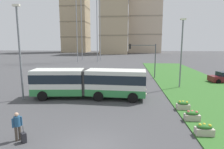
# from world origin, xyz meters

# --- Properties ---
(ground_plane) EXTENTS (260.00, 260.00, 0.00)m
(ground_plane) POSITION_xyz_m (0.00, 0.00, 0.00)
(ground_plane) COLOR #424244
(grass_median) EXTENTS (10.00, 70.00, 0.08)m
(grass_median) POSITION_xyz_m (11.36, 10.00, 0.04)
(grass_median) COLOR #336628
(grass_median) RESTS_ON ground_plane
(articulated_bus) EXTENTS (12.00, 3.19, 3.00)m
(articulated_bus) POSITION_xyz_m (-1.87, 9.79, 1.65)
(articulated_bus) COLOR silver
(articulated_bus) RESTS_ON ground
(pedestrian_crossing) EXTENTS (0.43, 0.45, 1.74)m
(pedestrian_crossing) POSITION_xyz_m (-4.29, 0.52, 1.00)
(pedestrian_crossing) COLOR #4C4238
(pedestrian_crossing) RESTS_ON ground
(rolling_suitcase) EXTENTS (0.43, 0.42, 0.97)m
(rolling_suitcase) POSITION_xyz_m (-3.84, 0.32, 0.31)
(rolling_suitcase) COLOR #232328
(rolling_suitcase) RESTS_ON ground
(flower_planter_0) EXTENTS (1.10, 0.56, 0.74)m
(flower_planter_0) POSITION_xyz_m (6.96, 2.00, 0.43)
(flower_planter_0) COLOR #B7AD9E
(flower_planter_0) RESTS_ON grass_median
(flower_planter_1) EXTENTS (1.10, 0.56, 0.74)m
(flower_planter_1) POSITION_xyz_m (6.96, 4.35, 0.43)
(flower_planter_1) COLOR #B7AD9E
(flower_planter_1) RESTS_ON grass_median
(flower_planter_2) EXTENTS (1.10, 0.56, 0.74)m
(flower_planter_2) POSITION_xyz_m (6.96, 6.77, 0.43)
(flower_planter_2) COLOR #B7AD9E
(flower_planter_2) RESTS_ON grass_median
(traffic_light_far_right) EXTENTS (4.46, 0.28, 5.55)m
(traffic_light_far_right) POSITION_xyz_m (5.01, 22.00, 3.89)
(traffic_light_far_right) COLOR #474C51
(traffic_light_far_right) RESTS_ON ground
(streetlight_left) EXTENTS (0.70, 0.28, 9.37)m
(streetlight_left) POSITION_xyz_m (-8.50, 8.67, 5.13)
(streetlight_left) COLOR slate
(streetlight_left) RESTS_ON ground
(streetlight_median) EXTENTS (0.70, 0.28, 8.71)m
(streetlight_median) POSITION_xyz_m (8.86, 15.41, 4.80)
(streetlight_median) COLOR slate
(streetlight_median) RESTS_ON ground
(apartment_tower_west) EXTENTS (14.97, 16.26, 52.41)m
(apartment_tower_west) POSITION_xyz_m (-30.00, 111.10, 26.23)
(apartment_tower_west) COLOR tan
(apartment_tower_west) RESTS_ON ground
(apartment_tower_westcentre) EXTENTS (14.22, 16.23, 35.71)m
(apartment_tower_westcentre) POSITION_xyz_m (-5.10, 94.42, 17.88)
(apartment_tower_westcentre) COLOR tan
(apartment_tower_westcentre) RESTS_ON ground
(apartment_tower_centre) EXTENTS (18.47, 19.47, 49.61)m
(apartment_tower_centre) POSITION_xyz_m (11.33, 109.45, 24.82)
(apartment_tower_centre) COLOR #C6B299
(apartment_tower_centre) RESTS_ON ground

